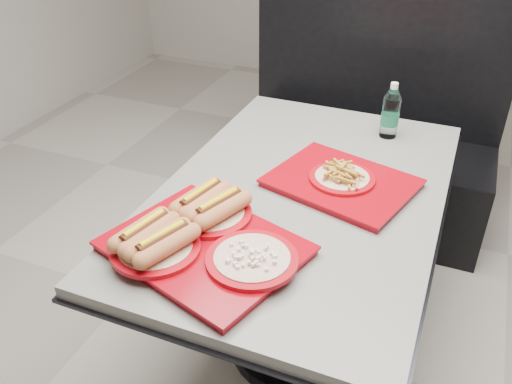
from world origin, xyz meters
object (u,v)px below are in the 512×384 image
at_px(water_bottle, 390,114).
at_px(booth_bench, 365,144).
at_px(diner_table, 300,230).
at_px(tray_far, 342,180).
at_px(tray_near, 200,237).

bearing_deg(water_bottle, booth_bench, 107.71).
bearing_deg(booth_bench, water_bottle, -72.29).
relative_size(diner_table, water_bottle, 6.41).
distance_m(booth_bench, tray_far, 1.09).
height_order(booth_bench, tray_far, booth_bench).
relative_size(diner_table, booth_bench, 1.05).
xyz_separation_m(tray_near, tray_far, (0.28, 0.48, -0.02)).
relative_size(tray_near, tray_far, 1.15).
bearing_deg(tray_far, water_bottle, 80.80).
bearing_deg(tray_far, diner_table, -147.73).
relative_size(booth_bench, tray_far, 2.54).
bearing_deg(diner_table, booth_bench, 90.00).
height_order(tray_near, water_bottle, water_bottle).
xyz_separation_m(booth_bench, tray_near, (-0.17, -1.50, 0.39)).
distance_m(tray_near, water_bottle, 0.99).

